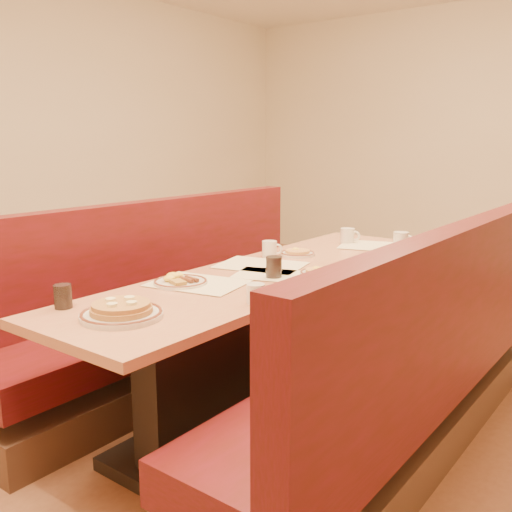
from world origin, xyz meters
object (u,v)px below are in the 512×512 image
Objects in this scene: coffee_mug_a at (256,293)px; coffee_mug_d at (348,235)px; coffee_mug_c at (401,240)px; soda_tumbler_mid at (274,267)px; soda_tumbler_near at (63,296)px; eggs_plate at (180,281)px; booth_left at (173,318)px; coffee_mug_b at (270,249)px; pancake_plate at (121,312)px; booth_right at (407,379)px; diner_table at (272,342)px.

coffee_mug_a is 1.48m from coffee_mug_d.
coffee_mug_c is 1.11m from soda_tumbler_mid.
coffee_mug_d is 1.96m from soda_tumbler_near.
eggs_plate is at bearing -111.15° from coffee_mug_c.
coffee_mug_c is 1.06× the size of coffee_mug_d.
coffee_mug_b is at bearing 28.81° from booth_left.
coffee_mug_b is at bearing 100.12° from pancake_plate.
pancake_plate is (-0.73, -0.97, 0.41)m from booth_right.
booth_left and booth_right have the same top height.
diner_table is 0.45m from soda_tumbler_mid.
soda_tumbler_near is (-1.01, -1.02, 0.44)m from booth_right.
coffee_mug_c is (0.26, 0.98, 0.43)m from diner_table.
coffee_mug_a is at bearing -60.95° from diner_table.
coffee_mug_a is 0.94m from coffee_mug_b.
pancake_plate is 0.54m from coffee_mug_a.
eggs_plate is 2.02× the size of coffee_mug_d.
pancake_plate is at bearing -101.32° from coffee_mug_b.
booth_right is 24.08× the size of coffee_mug_a.
diner_table is 1.00× the size of booth_left.
soda_tumbler_near reaches higher than eggs_plate.
coffee_mug_a is (0.47, -0.03, 0.03)m from eggs_plate.
soda_tumbler_mid is at bearing 83.94° from pancake_plate.
booth_right is 26.05× the size of soda_tumbler_near.
soda_tumbler_mid reaches higher than diner_table.
coffee_mug_a is 0.80× the size of coffee_mug_c.
booth_left reaches higher than soda_tumbler_near.
eggs_plate is at bearing -117.68° from coffee_mug_d.
coffee_mug_d is (-0.08, 0.93, 0.43)m from diner_table.
pancake_plate is 1.96m from coffee_mug_c.
diner_table is at bearing 138.56° from coffee_mug_a.
coffee_mug_c is (0.26, 1.95, 0.03)m from pancake_plate.
diner_table is 0.73m from booth_right.
booth_right is 20.48× the size of coffee_mug_d.
booth_left reaches higher than pancake_plate.
eggs_plate is (-0.18, 0.49, -0.01)m from pancake_plate.
booth_right is at bearing -68.52° from coffee_mug_c.
coffee_mug_d is 1.06m from soda_tumbler_mid.
booth_right is at bearing 68.10° from coffee_mug_a.
coffee_mug_a is at bearing -99.34° from coffee_mug_d.
diner_table is 1.10m from coffee_mug_c.
booth_left is 1.22m from coffee_mug_d.
soda_tumbler_near is at bearing -100.07° from eggs_plate.
diner_table is 19.32× the size of coffee_mug_c.
soda_tumbler_mid is (-0.17, -1.10, 0.00)m from coffee_mug_c.
coffee_mug_c reaches higher than soda_tumbler_near.
booth_left is at bearing 180.00° from diner_table.
coffee_mug_b is (-0.04, 0.76, 0.03)m from eggs_plate.
booth_right is 10.14× the size of eggs_plate.
coffee_mug_a reaches higher than diner_table.
booth_left is 1.46m from booth_right.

